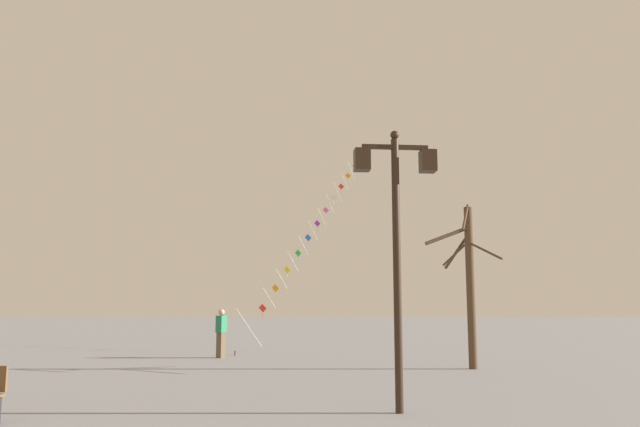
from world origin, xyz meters
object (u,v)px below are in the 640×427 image
(kite_flyer, at_px, (221,332))
(kite_train, at_px, (316,226))
(bare_tree, at_px, (469,280))
(twin_lantern_lamp_post, at_px, (396,214))

(kite_flyer, bearing_deg, kite_train, 0.01)
(kite_train, distance_m, bare_tree, 13.45)
(kite_flyer, distance_m, bare_tree, 9.06)
(kite_train, relative_size, bare_tree, 2.77)
(twin_lantern_lamp_post, xyz_separation_m, kite_flyer, (-3.85, 11.97, -2.55))
(twin_lantern_lamp_post, relative_size, kite_train, 0.37)
(kite_flyer, height_order, bare_tree, bare_tree)
(twin_lantern_lamp_post, height_order, bare_tree, twin_lantern_lamp_post)
(bare_tree, bearing_deg, kite_flyer, 148.35)
(bare_tree, bearing_deg, kite_train, 105.73)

